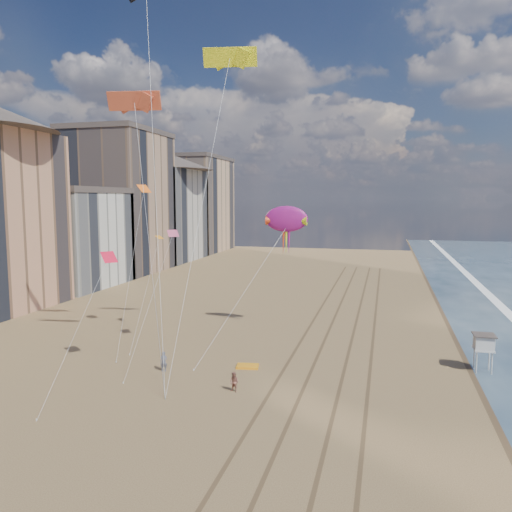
{
  "coord_description": "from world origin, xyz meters",
  "views": [
    {
      "loc": [
        7.2,
        -20.68,
        15.07
      ],
      "look_at": [
        -4.98,
        26.0,
        9.5
      ],
      "focal_mm": 35.0,
      "sensor_mm": 36.0,
      "label": 1
    }
  ],
  "objects_px": {
    "grounded_kite": "(248,366)",
    "kite_flyer_a": "(164,361)",
    "lifeguard_stand": "(484,343)",
    "show_kite": "(286,219)",
    "kite_flyer_b": "(234,382)"
  },
  "relations": [
    {
      "from": "kite_flyer_a",
      "to": "kite_flyer_b",
      "type": "xyz_separation_m",
      "value": [
        7.39,
        -3.02,
        -0.07
      ]
    },
    {
      "from": "kite_flyer_b",
      "to": "kite_flyer_a",
      "type": "bearing_deg",
      "value": 173.18
    },
    {
      "from": "grounded_kite",
      "to": "kite_flyer_a",
      "type": "relative_size",
      "value": 1.13
    },
    {
      "from": "lifeguard_stand",
      "to": "kite_flyer_b",
      "type": "xyz_separation_m",
      "value": [
        -19.68,
        -9.97,
        -1.77
      ]
    },
    {
      "from": "lifeguard_stand",
      "to": "show_kite",
      "type": "distance_m",
      "value": 23.26
    },
    {
      "from": "lifeguard_stand",
      "to": "kite_flyer_b",
      "type": "height_order",
      "value": "lifeguard_stand"
    },
    {
      "from": "show_kite",
      "to": "kite_flyer_b",
      "type": "distance_m",
      "value": 21.78
    },
    {
      "from": "show_kite",
      "to": "kite_flyer_a",
      "type": "height_order",
      "value": "show_kite"
    },
    {
      "from": "lifeguard_stand",
      "to": "kite_flyer_a",
      "type": "bearing_deg",
      "value": -165.59
    },
    {
      "from": "grounded_kite",
      "to": "lifeguard_stand",
      "type": "bearing_deg",
      "value": 2.56
    },
    {
      "from": "lifeguard_stand",
      "to": "show_kite",
      "type": "bearing_deg",
      "value": 156.88
    },
    {
      "from": "lifeguard_stand",
      "to": "kite_flyer_a",
      "type": "relative_size",
      "value": 1.92
    },
    {
      "from": "grounded_kite",
      "to": "kite_flyer_a",
      "type": "height_order",
      "value": "kite_flyer_a"
    },
    {
      "from": "show_kite",
      "to": "kite_flyer_b",
      "type": "xyz_separation_m",
      "value": [
        -0.46,
        -18.18,
        -11.99
      ]
    },
    {
      "from": "show_kite",
      "to": "kite_flyer_a",
      "type": "distance_m",
      "value": 20.82
    }
  ]
}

